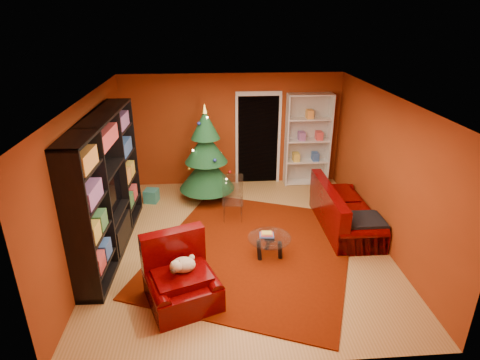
{
  "coord_description": "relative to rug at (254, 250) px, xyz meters",
  "views": [
    {
      "loc": [
        -0.5,
        -6.22,
        3.88
      ],
      "look_at": [
        0.0,
        0.4,
        1.05
      ],
      "focal_mm": 30.0,
      "sensor_mm": 36.0,
      "label": 1
    }
  ],
  "objects": [
    {
      "name": "dog",
      "position": [
        -1.12,
        -1.19,
        0.58
      ],
      "size": [
        0.48,
        0.42,
        0.26
      ],
      "primitive_type": null,
      "rotation": [
        0.0,
        0.0,
        0.36
      ],
      "color": "beige",
      "rests_on": "armchair"
    },
    {
      "name": "gift_box_red",
      "position": [
        -1.01,
        2.43,
        0.11
      ],
      "size": [
        0.27,
        0.27,
        0.24
      ],
      "primitive_type": "cube",
      "rotation": [
        0.0,
        0.0,
        -0.12
      ],
      "color": "maroon",
      "rests_on": "floor"
    },
    {
      "name": "wall_right",
      "position": [
        2.34,
        0.3,
        1.29
      ],
      "size": [
        0.05,
        5.5,
        2.6
      ],
      "primitive_type": "cube",
      "color": "#8D3311",
      "rests_on": "ground"
    },
    {
      "name": "gift_box_teal",
      "position": [
        -2.02,
        2.1,
        0.13
      ],
      "size": [
        0.33,
        0.33,
        0.28
      ],
      "primitive_type": "cube",
      "rotation": [
        0.0,
        0.0,
        -0.21
      ],
      "color": "#2A8078",
      "rests_on": "floor"
    },
    {
      "name": "coffee_table",
      "position": [
        0.24,
        -0.19,
        0.18
      ],
      "size": [
        0.79,
        0.79,
        0.46
      ],
      "primitive_type": null,
      "rotation": [
        0.0,
        0.0,
        -0.09
      ],
      "color": "gray",
      "rests_on": "rug"
    },
    {
      "name": "doorway",
      "position": [
        0.42,
        3.03,
        1.04
      ],
      "size": [
        1.06,
        0.6,
        2.16
      ],
      "primitive_type": null,
      "color": "black",
      "rests_on": "floor"
    },
    {
      "name": "gift_box_green",
      "position": [
        -0.56,
        2.46,
        0.13
      ],
      "size": [
        0.32,
        0.32,
        0.27
      ],
      "primitive_type": "cube",
      "rotation": [
        0.0,
        0.0,
        -0.22
      ],
      "color": "#367532",
      "rests_on": "floor"
    },
    {
      "name": "floor",
      "position": [
        -0.18,
        0.3,
        -0.04
      ],
      "size": [
        5.0,
        5.5,
        0.05
      ],
      "primitive_type": "cube",
      "color": "#AC7D41",
      "rests_on": "ground"
    },
    {
      "name": "christmas_tree",
      "position": [
        -0.8,
        2.16,
        1.03
      ],
      "size": [
        1.33,
        1.33,
        2.14
      ],
      "primitive_type": null,
      "rotation": [
        0.0,
        0.0,
        -0.11
      ],
      "color": "#124020",
      "rests_on": "floor"
    },
    {
      "name": "wall_left",
      "position": [
        -2.71,
        0.3,
        1.29
      ],
      "size": [
        0.05,
        5.5,
        2.6
      ],
      "primitive_type": "cube",
      "color": "#8D3311",
      "rests_on": "ground"
    },
    {
      "name": "armchair",
      "position": [
        -1.15,
        -1.25,
        0.39
      ],
      "size": [
        1.32,
        1.32,
        0.8
      ],
      "primitive_type": null,
      "rotation": [
        0.0,
        0.0,
        0.36
      ],
      "color": "#400102",
      "rests_on": "rug"
    },
    {
      "name": "wall_back",
      "position": [
        -0.18,
        3.08,
        1.29
      ],
      "size": [
        5.0,
        0.05,
        2.6
      ],
      "primitive_type": "cube",
      "color": "#8D3311",
      "rests_on": "ground"
    },
    {
      "name": "white_bookshelf",
      "position": [
        1.57,
        2.87,
        1.07
      ],
      "size": [
        1.03,
        0.37,
        2.22
      ],
      "primitive_type": null,
      "rotation": [
        0.0,
        0.0,
        0.0
      ],
      "color": "white",
      "rests_on": "floor"
    },
    {
      "name": "media_unit",
      "position": [
        -2.46,
        0.31,
        1.15
      ],
      "size": [
        0.57,
        3.05,
        2.33
      ],
      "primitive_type": null,
      "rotation": [
        0.0,
        0.0,
        -0.03
      ],
      "color": "black",
      "rests_on": "floor"
    },
    {
      "name": "sofa",
      "position": [
        1.84,
        0.68,
        0.42
      ],
      "size": [
        0.9,
        1.99,
        0.86
      ],
      "primitive_type": null,
      "rotation": [
        0.0,
        0.0,
        1.57
      ],
      "color": "#400102",
      "rests_on": "rug"
    },
    {
      "name": "ceiling",
      "position": [
        -0.18,
        0.3,
        2.61
      ],
      "size": [
        5.0,
        5.5,
        0.05
      ],
      "primitive_type": "cube",
      "color": "silver",
      "rests_on": "wall_back"
    },
    {
      "name": "rug",
      "position": [
        0.0,
        0.0,
        0.0
      ],
      "size": [
        4.34,
        4.64,
        0.02
      ],
      "primitive_type": "cube",
      "rotation": [
        0.0,
        0.0,
        -0.38
      ],
      "color": "#5C1601",
      "rests_on": "floor"
    },
    {
      "name": "acrylic_chair",
      "position": [
        -0.29,
        1.16,
        0.4
      ],
      "size": [
        0.44,
        0.48,
        0.81
      ],
      "primitive_type": null,
      "rotation": [
        0.0,
        0.0,
        -0.06
      ],
      "color": "#66605B",
      "rests_on": "rug"
    }
  ]
}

